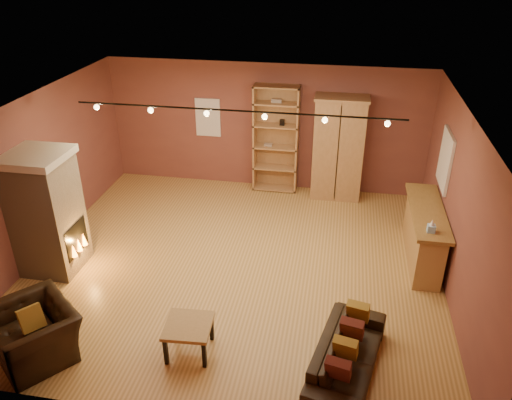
% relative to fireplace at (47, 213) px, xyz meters
% --- Properties ---
extents(floor, '(7.00, 7.00, 0.00)m').
position_rel_fireplace_xyz_m(floor, '(3.04, 0.60, -1.06)').
color(floor, '#A17739').
rests_on(floor, ground).
extents(ceiling, '(7.00, 7.00, 0.00)m').
position_rel_fireplace_xyz_m(ceiling, '(3.04, 0.60, 1.74)').
color(ceiling, '#56371B').
rests_on(ceiling, back_wall).
extents(back_wall, '(7.00, 0.02, 2.80)m').
position_rel_fireplace_xyz_m(back_wall, '(3.04, 3.85, 0.34)').
color(back_wall, brown).
rests_on(back_wall, floor).
extents(left_wall, '(0.02, 6.50, 2.80)m').
position_rel_fireplace_xyz_m(left_wall, '(-0.46, 0.60, 0.34)').
color(left_wall, brown).
rests_on(left_wall, floor).
extents(right_wall, '(0.02, 6.50, 2.80)m').
position_rel_fireplace_xyz_m(right_wall, '(6.54, 0.60, 0.34)').
color(right_wall, brown).
rests_on(right_wall, floor).
extents(fireplace, '(1.01, 0.98, 2.12)m').
position_rel_fireplace_xyz_m(fireplace, '(0.00, 0.00, 0.00)').
color(fireplace, tan).
rests_on(fireplace, floor).
extents(back_window, '(0.56, 0.04, 0.86)m').
position_rel_fireplace_xyz_m(back_window, '(1.74, 3.83, 0.49)').
color(back_window, white).
rests_on(back_window, back_wall).
extents(bookcase, '(0.98, 0.38, 2.38)m').
position_rel_fireplace_xyz_m(bookcase, '(3.29, 3.72, 0.15)').
color(bookcase, tan).
rests_on(bookcase, floor).
extents(armoire, '(1.11, 0.63, 2.25)m').
position_rel_fireplace_xyz_m(armoire, '(4.65, 3.56, 0.07)').
color(armoire, tan).
rests_on(armoire, floor).
extents(bar_counter, '(0.56, 2.06, 0.99)m').
position_rel_fireplace_xyz_m(bar_counter, '(6.24, 1.35, -0.56)').
color(bar_counter, tan).
rests_on(bar_counter, floor).
extents(tissue_box, '(0.12, 0.12, 0.22)m').
position_rel_fireplace_xyz_m(tissue_box, '(6.19, 0.61, 0.02)').
color(tissue_box, '#96C7F0').
rests_on(tissue_box, bar_counter).
extents(right_window, '(0.05, 0.90, 1.00)m').
position_rel_fireplace_xyz_m(right_window, '(6.51, 2.00, 0.59)').
color(right_window, white).
rests_on(right_window, right_wall).
extents(loveseat, '(0.90, 1.89, 0.76)m').
position_rel_fireplace_xyz_m(loveseat, '(4.99, -1.56, -0.69)').
color(loveseat, black).
rests_on(loveseat, floor).
extents(armchair, '(1.33, 1.27, 0.98)m').
position_rel_fireplace_xyz_m(armchair, '(0.83, -1.96, -0.57)').
color(armchair, black).
rests_on(armchair, floor).
extents(coffee_table, '(0.66, 0.66, 0.47)m').
position_rel_fireplace_xyz_m(coffee_table, '(2.86, -1.56, -0.66)').
color(coffee_table, olive).
rests_on(coffee_table, floor).
extents(track_rail, '(5.20, 0.09, 0.13)m').
position_rel_fireplace_xyz_m(track_rail, '(3.04, 0.80, 1.63)').
color(track_rail, black).
rests_on(track_rail, ceiling).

